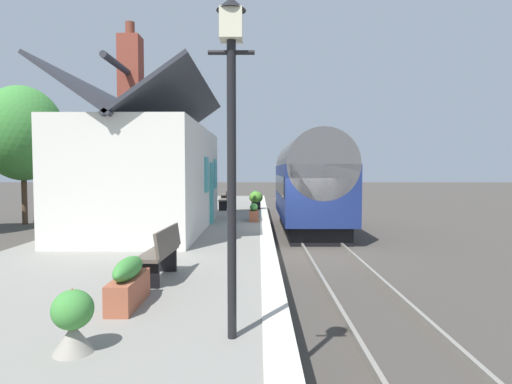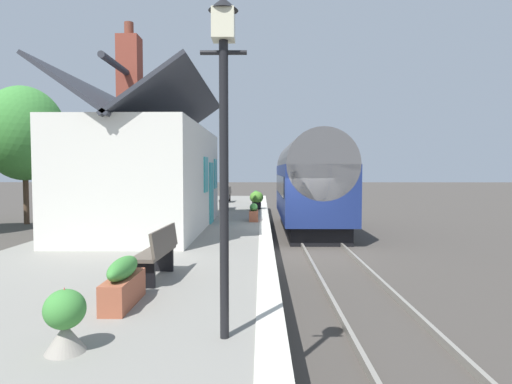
% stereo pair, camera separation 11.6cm
% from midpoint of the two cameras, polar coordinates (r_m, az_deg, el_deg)
% --- Properties ---
extents(ground_plane, '(160.00, 160.00, 0.00)m').
position_cam_midpoint_polar(ground_plane, '(14.55, 5.70, -8.12)').
color(ground_plane, '#423D38').
extents(platform, '(32.00, 6.29, 0.94)m').
position_cam_midpoint_polar(platform, '(14.67, -10.72, -6.19)').
color(platform, gray).
rests_on(platform, ground).
extents(platform_edge_coping, '(32.00, 0.36, 0.02)m').
position_cam_midpoint_polar(platform_edge_coping, '(14.33, 1.00, -4.42)').
color(platform_edge_coping, beige).
rests_on(platform_edge_coping, platform).
extents(rail_near, '(52.00, 0.08, 0.14)m').
position_cam_midpoint_polar(rail_near, '(14.77, 12.02, -7.72)').
color(rail_near, gray).
rests_on(rail_near, ground).
extents(rail_far, '(52.00, 0.08, 0.14)m').
position_cam_midpoint_polar(rail_far, '(14.55, 6.41, -7.84)').
color(rail_far, gray).
rests_on(rail_far, ground).
extents(train, '(8.69, 2.73, 4.32)m').
position_cam_midpoint_polar(train, '(19.50, 6.94, 1.25)').
color(train, black).
rests_on(train, ground).
extents(station_building, '(8.07, 3.69, 5.72)m').
position_cam_midpoint_polar(station_building, '(13.83, -14.01, 2.24)').
color(station_building, silver).
rests_on(station_building, platform).
extents(bench_by_lamp, '(1.41, 0.48, 0.88)m').
position_cam_midpoint_polar(bench_by_lamp, '(24.52, -4.10, -0.24)').
color(bench_by_lamp, brown).
rests_on(bench_by_lamp, platform).
extents(bench_platform_end, '(1.42, 0.50, 0.88)m').
position_cam_midpoint_polar(bench_platform_end, '(7.50, -12.89, -7.71)').
color(bench_platform_end, brown).
rests_on(bench_platform_end, platform).
extents(bench_mid_platform, '(1.41, 0.48, 0.88)m').
position_cam_midpoint_polar(bench_mid_platform, '(11.20, -9.48, -4.14)').
color(bench_mid_platform, brown).
rests_on(bench_mid_platform, platform).
extents(bench_near_building, '(1.41, 0.46, 0.88)m').
position_cam_midpoint_polar(bench_near_building, '(20.07, -4.32, -0.96)').
color(bench_near_building, brown).
rests_on(bench_near_building, platform).
extents(planter_edge_near, '(0.82, 0.32, 0.64)m').
position_cam_midpoint_polar(planter_edge_near, '(15.53, -0.49, -2.73)').
color(planter_edge_near, '#9E5138').
rests_on(planter_edge_near, platform).
extents(planter_bench_right, '(0.40, 0.40, 0.75)m').
position_cam_midpoint_polar(planter_bench_right, '(24.60, -12.13, -0.51)').
color(planter_bench_right, gray).
rests_on(planter_bench_right, platform).
extents(planter_edge_far, '(1.09, 0.32, 0.66)m').
position_cam_midpoint_polar(planter_edge_far, '(6.24, -17.13, -11.46)').
color(planter_edge_far, '#9E5138').
rests_on(planter_edge_far, platform).
extents(planter_corner_building, '(0.42, 0.42, 0.67)m').
position_cam_midpoint_polar(planter_corner_building, '(4.93, -23.80, -15.50)').
color(planter_corner_building, gray).
rests_on(planter_corner_building, platform).
extents(planter_bench_left, '(0.99, 0.32, 0.65)m').
position_cam_midpoint_polar(planter_bench_left, '(24.80, -0.29, -0.58)').
color(planter_bench_left, gray).
rests_on(planter_bench_left, platform).
extents(planter_by_door, '(0.63, 0.63, 0.84)m').
position_cam_midpoint_polar(planter_by_door, '(20.08, -0.17, -0.95)').
color(planter_by_door, black).
rests_on(planter_by_door, platform).
extents(lamp_post_platform, '(0.32, 0.50, 3.69)m').
position_cam_midpoint_polar(lamp_post_platform, '(4.72, -4.01, 11.72)').
color(lamp_post_platform, black).
rests_on(lamp_post_platform, platform).
extents(tree_far_right, '(4.29, 3.98, 7.03)m').
position_cam_midpoint_polar(tree_far_right, '(24.98, -28.72, 6.83)').
color(tree_far_right, '#4C3828').
rests_on(tree_far_right, ground).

